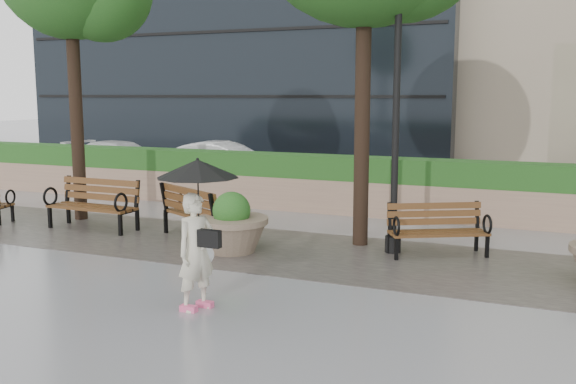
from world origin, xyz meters
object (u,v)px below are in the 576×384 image
at_px(bench_3, 437,241).
at_px(car_left, 122,159).
at_px(bench_2, 200,224).
at_px(pedestrian, 197,219).
at_px(lamppost, 395,144).
at_px(bench_1, 93,215).
at_px(car_right, 224,164).
at_px(planter_left, 232,229).

relative_size(bench_3, car_left, 0.43).
relative_size(bench_2, bench_3, 1.14).
bearing_deg(pedestrian, lamppost, 1.11).
height_order(bench_2, bench_3, bench_2).
height_order(bench_1, lamppost, lamppost).
distance_m(bench_2, car_left, 10.35).
distance_m(car_left, car_right, 4.27).
bearing_deg(lamppost, pedestrian, -112.06).
distance_m(bench_2, planter_left, 1.25).
xyz_separation_m(bench_2, planter_left, (1.05, -0.67, 0.12)).
distance_m(bench_3, car_left, 13.64).
bearing_deg(car_left, bench_3, -116.22).
distance_m(bench_1, planter_left, 3.61).
bearing_deg(pedestrian, car_right, 50.22).
relative_size(bench_1, bench_2, 0.96).
xyz_separation_m(bench_1, bench_2, (2.52, 0.08, -0.00)).
distance_m(bench_1, car_left, 8.80).
relative_size(bench_2, planter_left, 1.57).
height_order(planter_left, pedestrian, pedestrian).
height_order(planter_left, car_left, car_left).
bearing_deg(car_left, car_right, -93.33).
relative_size(bench_3, planter_left, 1.37).
relative_size(lamppost, car_left, 1.05).
relative_size(bench_2, pedestrian, 1.04).
bearing_deg(bench_2, pedestrian, 148.47).
bearing_deg(pedestrian, planter_left, 43.07).
distance_m(bench_1, bench_3, 7.00).
height_order(bench_2, car_left, car_left).
xyz_separation_m(planter_left, car_right, (-4.21, 7.41, 0.24)).
relative_size(bench_3, pedestrian, 0.91).
bearing_deg(pedestrian, car_left, 64.55).
bearing_deg(car_right, planter_left, -157.68).
distance_m(bench_3, planter_left, 3.61).
distance_m(lamppost, pedestrian, 4.34).
xyz_separation_m(bench_1, planter_left, (3.56, -0.58, 0.12)).
relative_size(bench_1, bench_3, 1.10).
height_order(car_left, car_right, car_right).
xyz_separation_m(bench_1, car_right, (-0.64, 6.82, 0.36)).
relative_size(car_left, car_right, 1.02).
xyz_separation_m(bench_2, bench_3, (4.46, 0.51, -0.04)).
height_order(bench_1, planter_left, planter_left).
bearing_deg(car_left, bench_1, -142.95).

